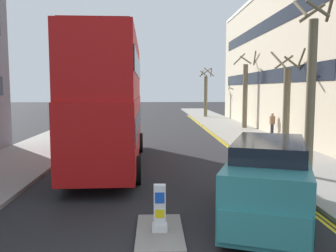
{
  "coord_description": "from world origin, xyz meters",
  "views": [
    {
      "loc": [
        -0.13,
        -4.81,
        3.43
      ],
      "look_at": [
        0.5,
        11.0,
        1.8
      ],
      "focal_mm": 38.41,
      "sensor_mm": 36.0,
      "label": 1
    }
  ],
  "objects": [
    {
      "name": "street_tree_mid",
      "position": [
        7.66,
        25.58,
        3.04
      ],
      "size": [
        1.95,
        1.93,
        6.43
      ],
      "color": "#6B6047",
      "rests_on": "sidewalk_right"
    },
    {
      "name": "street_tree_distant",
      "position": [
        7.56,
        15.68,
        2.65
      ],
      "size": [
        1.77,
        1.52,
        5.54
      ],
      "color": "#6B6047",
      "rests_on": "sidewalk_right"
    },
    {
      "name": "pedestrian_far",
      "position": [
        8.16,
        19.87,
        0.99
      ],
      "size": [
        0.34,
        0.22,
        1.62
      ],
      "color": "#2D2D38",
      "rests_on": "sidewalk_right"
    },
    {
      "name": "street_tree_near",
      "position": [
        5.7,
        8.33,
        3.35
      ],
      "size": [
        1.33,
        1.29,
        6.6
      ],
      "color": "#6B6047",
      "rests_on": "sidewalk_right"
    },
    {
      "name": "traffic_island",
      "position": [
        0.0,
        3.38,
        0.05
      ],
      "size": [
        1.1,
        2.2,
        0.1
      ],
      "primitive_type": "cube",
      "color": "gray",
      "rests_on": "ground"
    },
    {
      "name": "sidewalk_left",
      "position": [
        -6.5,
        16.0,
        0.07
      ],
      "size": [
        4.0,
        80.0,
        0.14
      ],
      "primitive_type": "cube",
      "color": "gray",
      "rests_on": "ground"
    },
    {
      "name": "kerb_line_inner",
      "position": [
        4.24,
        14.0,
        0.0
      ],
      "size": [
        0.1,
        56.0,
        0.01
      ],
      "primitive_type": "cube",
      "color": "yellow",
      "rests_on": "ground"
    },
    {
      "name": "double_decker_bus_away",
      "position": [
        -2.07,
        11.27,
        3.03
      ],
      "size": [
        2.96,
        10.86,
        5.64
      ],
      "color": "red",
      "rests_on": "ground"
    },
    {
      "name": "sidewalk_right",
      "position": [
        6.5,
        16.0,
        0.07
      ],
      "size": [
        4.0,
        80.0,
        0.14
      ],
      "primitive_type": "cube",
      "color": "gray",
      "rests_on": "ground"
    },
    {
      "name": "keep_left_bollard",
      "position": [
        0.0,
        3.38,
        0.61
      ],
      "size": [
        0.36,
        0.28,
        1.11
      ],
      "color": "silver",
      "rests_on": "traffic_island"
    },
    {
      "name": "kerb_line_outer",
      "position": [
        4.4,
        14.0,
        0.0
      ],
      "size": [
        0.1,
        56.0,
        0.01
      ],
      "primitive_type": "cube",
      "color": "yellow",
      "rests_on": "ground"
    },
    {
      "name": "taxi_minivan",
      "position": [
        2.79,
        4.06,
        1.07
      ],
      "size": [
        3.4,
        5.16,
        2.12
      ],
      "color": "teal",
      "rests_on": "ground"
    },
    {
      "name": "townhouse_terrace_right",
      "position": [
        13.5,
        24.35,
        5.72
      ],
      "size": [
        10.08,
        28.0,
        11.45
      ],
      "color": "beige",
      "rests_on": "ground"
    },
    {
      "name": "street_tree_far",
      "position": [
        6.13,
        38.23,
        2.86
      ],
      "size": [
        1.71,
        1.83,
        5.88
      ],
      "color": "#6B6047",
      "rests_on": "sidewalk_right"
    }
  ]
}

